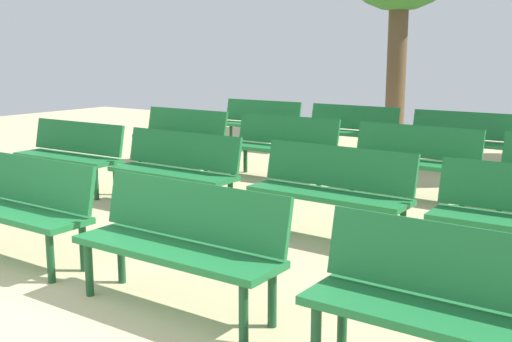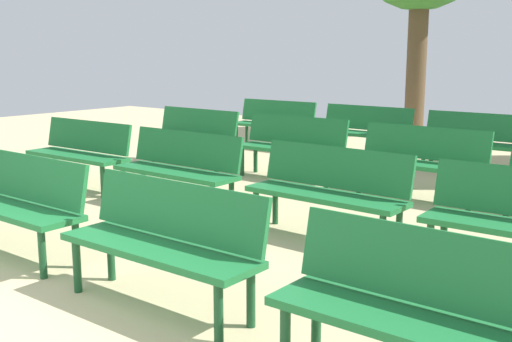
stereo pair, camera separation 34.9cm
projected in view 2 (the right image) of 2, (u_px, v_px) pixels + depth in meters
bench_r0_c1 at (17, 199)px, 5.49m from camera, size 1.61×0.52×0.87m
bench_r0_c2 at (165, 237)px, 4.37m from camera, size 1.61×0.52×0.87m
bench_r0_c3 at (425, 307)px, 3.17m from camera, size 1.61×0.51×0.87m
bench_r1_c0 at (81, 150)px, 8.20m from camera, size 1.62×0.55×0.87m
bench_r1_c1 at (179, 165)px, 7.10m from camera, size 1.61×0.52×0.87m
bench_r1_c2 at (329, 187)px, 5.95m from camera, size 1.60×0.49×0.87m
bench_r2_c0 at (193, 133)px, 9.86m from camera, size 1.60×0.49×0.87m
bench_r2_c1 at (292, 143)px, 8.74m from camera, size 1.62×0.54×0.87m
bench_r2_c2 at (420, 158)px, 7.56m from camera, size 1.60×0.50×0.87m
bench_r3_c0 at (274, 121)px, 11.49m from camera, size 1.62×0.54×0.87m
bench_r3_c1 at (364, 129)px, 10.36m from camera, size 1.60×0.50×0.87m
bench_r3_c2 at (476, 139)px, 9.19m from camera, size 1.62×0.54×0.87m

